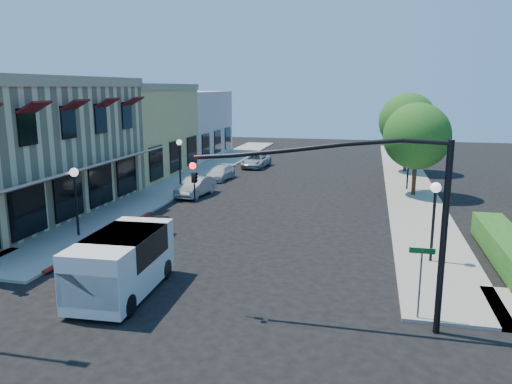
% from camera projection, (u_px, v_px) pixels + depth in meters
% --- Properties ---
extents(ground, '(120.00, 120.00, 0.00)m').
position_uv_depth(ground, '(176.00, 327.00, 15.83)').
color(ground, black).
rests_on(ground, ground).
extents(sidewalk_left, '(3.50, 50.00, 0.12)m').
position_uv_depth(sidewalk_left, '(199.00, 174.00, 43.49)').
color(sidewalk_left, gray).
rests_on(sidewalk_left, ground).
extents(sidewalk_right, '(3.50, 50.00, 0.12)m').
position_uv_depth(sidewalk_right, '(408.00, 182.00, 39.64)').
color(sidewalk_right, gray).
rests_on(sidewalk_right, ground).
extents(curb_red_strip, '(0.25, 10.00, 0.06)m').
position_uv_depth(curb_red_strip, '(107.00, 239.00, 24.98)').
color(curb_red_strip, maroon).
rests_on(curb_red_strip, ground).
extents(yellow_stucco_building, '(10.00, 12.00, 7.60)m').
position_uv_depth(yellow_stucco_building, '(120.00, 130.00, 43.25)').
color(yellow_stucco_building, tan).
rests_on(yellow_stucco_building, ground).
extents(pink_stucco_building, '(10.00, 12.00, 7.00)m').
position_uv_depth(pink_stucco_building, '(173.00, 124.00, 54.75)').
color(pink_stucco_building, beige).
rests_on(pink_stucco_building, ground).
extents(hedge, '(1.40, 8.00, 1.10)m').
position_uv_depth(hedge, '(504.00, 261.00, 21.84)').
color(hedge, '#215117').
rests_on(hedge, ground).
extents(street_tree_a, '(4.56, 4.56, 6.48)m').
position_uv_depth(street_tree_a, '(417.00, 136.00, 34.01)').
color(street_tree_a, black).
rests_on(street_tree_a, ground).
extents(street_tree_b, '(4.94, 4.94, 7.02)m').
position_uv_depth(street_tree_b, '(408.00, 121.00, 43.47)').
color(street_tree_b, black).
rests_on(street_tree_b, ground).
extents(signal_mast_arm, '(8.01, 0.39, 6.00)m').
position_uv_depth(signal_mast_arm, '(372.00, 201.00, 15.13)').
color(signal_mast_arm, black).
rests_on(signal_mast_arm, ground).
extents(street_name_sign, '(0.80, 0.06, 2.50)m').
position_uv_depth(street_name_sign, '(421.00, 272.00, 15.93)').
color(street_name_sign, '#595B5E').
rests_on(street_name_sign, ground).
extents(lamppost_left_near, '(0.44, 0.44, 3.57)m').
position_uv_depth(lamppost_left_near, '(75.00, 184.00, 24.77)').
color(lamppost_left_near, black).
rests_on(lamppost_left_near, ground).
extents(lamppost_left_far, '(0.44, 0.44, 3.57)m').
position_uv_depth(lamppost_left_far, '(179.00, 150.00, 38.11)').
color(lamppost_left_far, black).
rests_on(lamppost_left_far, ground).
extents(lamppost_right_near, '(0.44, 0.44, 3.57)m').
position_uv_depth(lamppost_right_near, '(435.00, 202.00, 21.03)').
color(lamppost_right_near, black).
rests_on(lamppost_right_near, ground).
extents(lamppost_right_far, '(0.44, 0.44, 3.57)m').
position_uv_depth(lamppost_right_far, '(409.00, 154.00, 36.28)').
color(lamppost_right_far, black).
rests_on(lamppost_right_far, ground).
extents(white_van, '(2.43, 5.15, 2.24)m').
position_uv_depth(white_van, '(121.00, 260.00, 18.14)').
color(white_van, silver).
rests_on(white_van, ground).
extents(parked_car_a, '(1.50, 3.70, 1.26)m').
position_uv_depth(parked_car_a, '(145.00, 230.00, 24.35)').
color(parked_car_a, black).
rests_on(parked_car_a, ground).
extents(parked_car_b, '(1.88, 4.17, 1.33)m').
position_uv_depth(parked_car_b, '(196.00, 187.00, 34.81)').
color(parked_car_b, '#939698').
rests_on(parked_car_b, ground).
extents(parked_car_c, '(1.96, 3.98, 1.11)m').
position_uv_depth(parked_car_c, '(220.00, 173.00, 40.92)').
color(parked_car_c, '#BABAB8').
rests_on(parked_car_c, ground).
extents(parked_car_d, '(2.32, 4.57, 1.24)m').
position_uv_depth(parked_car_d, '(256.00, 161.00, 47.27)').
color(parked_car_d, '#AAADAF').
rests_on(parked_car_d, ground).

